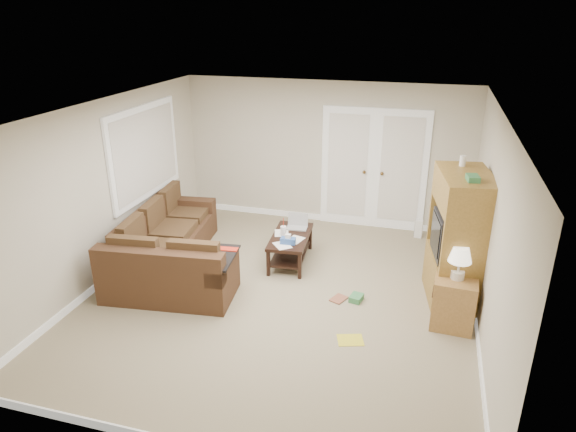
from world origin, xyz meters
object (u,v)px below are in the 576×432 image
(coffee_table, at_px, (291,247))
(tv_armoire, at_px, (458,240))
(sectional_sofa, at_px, (169,253))
(side_cabinet, at_px, (454,298))

(coffee_table, xyz_separation_m, tv_armoire, (2.34, -0.53, 0.65))
(sectional_sofa, distance_m, side_cabinet, 3.96)
(coffee_table, xyz_separation_m, side_cabinet, (2.34, -1.10, 0.13))
(sectional_sofa, height_order, side_cabinet, side_cabinet)
(side_cabinet, bearing_deg, tv_armoire, 93.83)
(coffee_table, bearing_deg, side_cabinet, -29.93)
(sectional_sofa, relative_size, coffee_table, 2.41)
(coffee_table, distance_m, tv_armoire, 2.48)
(tv_armoire, bearing_deg, coffee_table, 158.14)
(sectional_sofa, bearing_deg, side_cabinet, -10.56)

